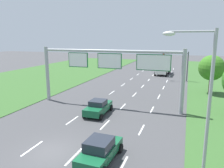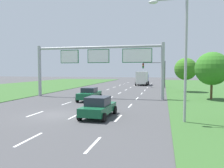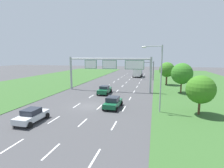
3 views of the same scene
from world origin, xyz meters
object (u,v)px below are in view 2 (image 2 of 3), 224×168
at_px(car_mid_lane, 89,94).
at_px(box_truck, 142,78).
at_px(traffic_light_mast, 155,69).
at_px(street_lamp, 180,48).
at_px(roadside_tree_mid, 212,69).
at_px(car_lead_silver, 98,107).
at_px(sign_gantry, 100,60).
at_px(roadside_tree_far, 186,69).

relative_size(car_mid_lane, box_truck, 0.59).
height_order(car_mid_lane, traffic_light_mast, traffic_light_mast).
distance_m(street_lamp, roadside_tree_mid, 14.09).
distance_m(car_lead_silver, traffic_light_mast, 31.25).
distance_m(car_lead_silver, car_mid_lane, 9.23).
bearing_deg(sign_gantry, roadside_tree_far, 42.30).
bearing_deg(car_lead_silver, car_mid_lane, 115.26).
relative_size(box_truck, roadside_tree_far, 1.27).
xyz_separation_m(car_lead_silver, roadside_tree_mid, (10.59, 12.78, 3.02)).
bearing_deg(car_mid_lane, street_lamp, -43.62).
relative_size(street_lamp, roadside_tree_far, 1.50).
bearing_deg(roadside_tree_far, sign_gantry, -137.70).
distance_m(sign_gantry, street_lamp, 15.10).
distance_m(car_mid_lane, street_lamp, 13.77).
bearing_deg(box_truck, street_lamp, -79.20).
relative_size(car_lead_silver, roadside_tree_mid, 0.72).
relative_size(car_lead_silver, sign_gantry, 0.24).
xyz_separation_m(street_lamp, roadside_tree_mid, (4.68, 13.23, -1.27)).
height_order(car_mid_lane, sign_gantry, sign_gantry).
relative_size(traffic_light_mast, roadside_tree_far, 0.99).
distance_m(car_mid_lane, sign_gantry, 5.17).
bearing_deg(roadside_tree_mid, sign_gantry, -174.81).
height_order(car_mid_lane, box_truck, box_truck).
height_order(traffic_light_mast, street_lamp, street_lamp).
xyz_separation_m(car_lead_silver, street_lamp, (5.90, -0.45, 4.29)).
bearing_deg(street_lamp, sign_gantry, 127.56).
height_order(car_lead_silver, car_mid_lane, car_lead_silver).
xyz_separation_m(box_truck, sign_gantry, (-3.13, -26.34, 3.18)).
xyz_separation_m(car_lead_silver, box_truck, (-0.17, 37.86, 0.98)).
xyz_separation_m(box_truck, roadside_tree_far, (8.59, -15.68, 2.05)).
height_order(street_lamp, roadside_tree_far, street_lamp).
bearing_deg(box_truck, traffic_light_mast, -62.44).
bearing_deg(car_lead_silver, box_truck, 92.13).
xyz_separation_m(car_lead_silver, sign_gantry, (-3.30, 11.51, 4.16)).
height_order(car_mid_lane, roadside_tree_mid, roadside_tree_mid).
bearing_deg(street_lamp, traffic_light_mast, 94.98).
xyz_separation_m(car_lead_silver, roadside_tree_far, (8.42, 22.18, 3.03)).
bearing_deg(box_truck, car_mid_lane, -94.99).
bearing_deg(box_truck, sign_gantry, -94.98).
xyz_separation_m(car_mid_lane, sign_gantry, (0.36, 3.04, 4.16)).
height_order(box_truck, traffic_light_mast, traffic_light_mast).
bearing_deg(traffic_light_mast, roadside_tree_far, -59.07).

